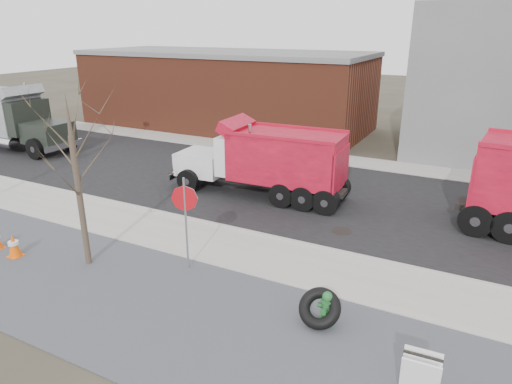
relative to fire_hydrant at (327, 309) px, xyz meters
The scene contains 15 objects.
ground 4.76m from the fire_hydrant, 153.53° to the left, with size 120.00×120.00×0.00m, color #383328.
gravel_verge 4.48m from the fire_hydrant, 161.94° to the right, with size 60.00×5.00×0.03m, color slate.
sidewalk 4.88m from the fire_hydrant, 150.89° to the left, with size 60.00×2.50×0.06m, color #9E9B93.
curb 5.62m from the fire_hydrant, 139.21° to the left, with size 60.00×0.15×0.11m, color #9E9B93.
road 9.43m from the fire_hydrant, 116.78° to the left, with size 60.00×9.40×0.02m, color black.
far_sidewalk 14.74m from the fire_hydrant, 106.75° to the left, with size 60.00×2.00×0.06m, color #9E9B93.
building_brick 23.95m from the fire_hydrant, 126.70° to the left, with size 20.20×8.20×5.30m.
bare_tree 8.00m from the fire_hydrant, behind, with size 3.20×3.20×5.20m.
fire_hydrant is the anchor object (origin of this frame).
truck_tire 0.19m from the fire_hydrant, 136.86° to the right, with size 1.05×0.96×0.93m.
stop_sign 4.85m from the fire_hydrant, behind, with size 0.74×0.30×2.88m.
sandwich_board 2.81m from the fire_hydrant, 31.87° to the right, with size 0.74×0.49×1.00m.
traffic_cone_near 9.90m from the fire_hydrant, behind, with size 0.41×0.41×0.79m.
dump_truck_red_b 9.09m from the fire_hydrant, 125.61° to the left, with size 7.65×2.50×3.22m.
dump_truck_grey 23.79m from the fire_hydrant, 160.67° to the left, with size 8.19×2.65×3.69m.
Camera 1 is at (7.03, -11.26, 6.85)m, focal length 32.00 mm.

